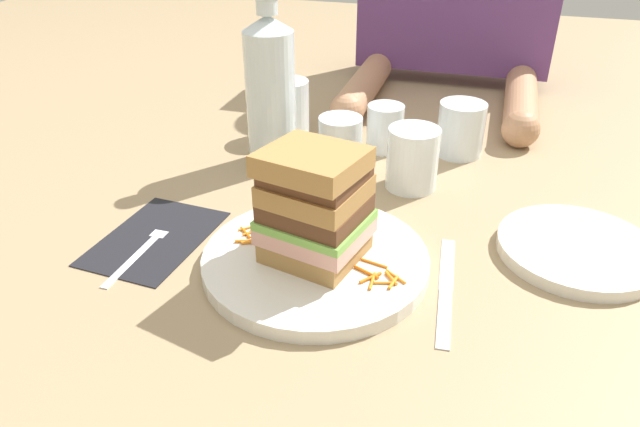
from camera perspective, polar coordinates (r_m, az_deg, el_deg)
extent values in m
plane|color=#9E8460|center=(0.70, -0.43, -5.16)|extent=(3.00, 3.00, 0.00)
cylinder|color=white|center=(0.69, -0.71, -4.69)|extent=(0.27, 0.27, 0.02)
cube|color=#A87A42|center=(0.68, -0.72, -3.27)|extent=(0.12, 0.12, 0.02)
cube|color=#E0A393|center=(0.67, -0.73, -1.76)|extent=(0.13, 0.12, 0.02)
cube|color=#7AB74C|center=(0.66, -0.74, -0.71)|extent=(0.13, 0.12, 0.01)
cube|color=#56331E|center=(0.65, -0.75, 0.44)|extent=(0.12, 0.11, 0.02)
cube|color=#A87A42|center=(0.64, -0.76, 2.16)|extent=(0.12, 0.12, 0.02)
cube|color=#56331E|center=(0.63, -0.78, 3.69)|extent=(0.12, 0.11, 0.01)
cube|color=#A87A42|center=(0.62, -0.75, 5.04)|extent=(0.12, 0.12, 0.03)
cylinder|color=orange|center=(0.73, -7.23, -1.85)|extent=(0.02, 0.02, 0.00)
cylinder|color=orange|center=(0.74, -6.77, -1.33)|extent=(0.03, 0.02, 0.00)
cylinder|color=orange|center=(0.74, -5.15, -1.39)|extent=(0.00, 0.02, 0.00)
cylinder|color=orange|center=(0.74, -5.77, -1.37)|extent=(0.02, 0.03, 0.00)
cylinder|color=orange|center=(0.73, -5.53, -1.79)|extent=(0.01, 0.03, 0.00)
cylinder|color=orange|center=(0.72, -7.13, -2.46)|extent=(0.02, 0.01, 0.00)
cylinder|color=orange|center=(0.71, -5.17, -2.82)|extent=(0.03, 0.02, 0.00)
cylinder|color=orange|center=(0.71, -6.59, -2.80)|extent=(0.03, 0.01, 0.00)
cylinder|color=orange|center=(0.73, -6.43, -1.72)|extent=(0.02, 0.03, 0.00)
cylinder|color=orange|center=(0.74, -5.66, -1.26)|extent=(0.02, 0.02, 0.00)
cylinder|color=orange|center=(0.66, 7.36, -6.08)|extent=(0.03, 0.02, 0.00)
cylinder|color=orange|center=(0.65, 5.08, -6.54)|extent=(0.00, 0.03, 0.00)
cylinder|color=orange|center=(0.65, 6.89, -6.24)|extent=(0.02, 0.02, 0.00)
cylinder|color=orange|center=(0.65, 4.91, -6.21)|extent=(0.02, 0.03, 0.00)
cylinder|color=orange|center=(0.67, 5.20, -5.00)|extent=(0.03, 0.01, 0.00)
cylinder|color=orange|center=(0.65, 6.34, -6.69)|extent=(0.03, 0.01, 0.00)
cylinder|color=orange|center=(0.65, 7.11, -6.64)|extent=(0.01, 0.02, 0.00)
cylinder|color=orange|center=(0.66, 4.52, -5.69)|extent=(0.03, 0.02, 0.00)
cube|color=black|center=(0.78, -15.63, -2.21)|extent=(0.13, 0.19, 0.00)
cube|color=silver|center=(0.74, -17.86, -4.19)|extent=(0.01, 0.11, 0.00)
cube|color=silver|center=(0.78, -15.36, -1.72)|extent=(0.02, 0.02, 0.00)
cylinder|color=silver|center=(0.80, -13.81, -0.80)|extent=(0.00, 0.04, 0.00)
cylinder|color=silver|center=(0.80, -14.16, -0.74)|extent=(0.00, 0.04, 0.00)
cylinder|color=silver|center=(0.80, -14.51, -0.67)|extent=(0.00, 0.04, 0.00)
cylinder|color=silver|center=(0.81, -14.85, -0.61)|extent=(0.00, 0.04, 0.00)
cube|color=silver|center=(0.64, 11.94, -9.85)|extent=(0.02, 0.10, 0.00)
cube|color=silver|center=(0.72, 12.22, -4.73)|extent=(0.02, 0.11, 0.00)
cylinder|color=white|center=(0.86, 8.94, 5.29)|extent=(0.07, 0.07, 0.09)
cylinder|color=orange|center=(0.87, 8.88, 4.52)|extent=(0.07, 0.07, 0.07)
cylinder|color=silver|center=(0.91, -4.78, 10.94)|extent=(0.08, 0.08, 0.21)
cone|color=silver|center=(0.88, -5.11, 17.93)|extent=(0.08, 0.08, 0.02)
cylinder|color=silver|center=(0.88, -5.19, 19.38)|extent=(0.03, 0.03, 0.02)
cylinder|color=silver|center=(0.98, 6.31, 8.25)|extent=(0.06, 0.06, 0.08)
cylinder|color=silver|center=(0.98, 13.47, 7.97)|extent=(0.07, 0.07, 0.09)
cylinder|color=silver|center=(1.03, -3.06, 10.13)|extent=(0.07, 0.07, 0.10)
cylinder|color=silver|center=(0.90, 1.97, 6.74)|extent=(0.07, 0.07, 0.08)
cylinder|color=white|center=(0.78, 23.66, -3.16)|extent=(0.19, 0.19, 0.02)
cylinder|color=tan|center=(1.20, 4.26, 12.13)|extent=(0.06, 0.27, 0.06)
cylinder|color=tan|center=(1.17, 18.89, 10.19)|extent=(0.06, 0.27, 0.06)
sphere|color=tan|center=(1.07, 2.61, 9.92)|extent=(0.06, 0.06, 0.06)
sphere|color=tan|center=(1.05, 18.86, 7.74)|extent=(0.06, 0.06, 0.06)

